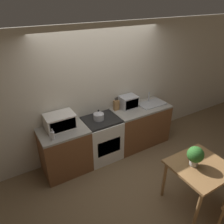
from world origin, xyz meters
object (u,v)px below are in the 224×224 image
Objects in this scene: kettle at (99,115)px; microwave at (60,121)px; bottle at (53,135)px; stove_range at (102,138)px; dining_table at (199,170)px; toaster_oven at (129,102)px.

kettle is 0.40× the size of microwave.
bottle is (-0.23, -0.28, -0.06)m from microwave.
kettle reaches higher than stove_range.
microwave is 0.62× the size of dining_table.
microwave reaches higher than kettle.
kettle is at bearing 114.18° from dining_table.
kettle is at bearing 11.45° from bottle.
microwave is at bearing 129.26° from dining_table.
stove_range is 0.95m from toaster_oven.
stove_range is at bearing 113.15° from dining_table.
stove_range is at bearing -7.71° from microwave.
bottle is 2.38m from dining_table.
microwave is (-0.73, 0.09, 0.04)m from kettle.
stove_range is at bearing -17.43° from kettle.
kettle is 0.79m from toaster_oven.
dining_table is (0.75, -1.76, 0.20)m from stove_range.
dining_table is at bearing -65.82° from kettle.
stove_range is 1.07× the size of dining_table.
dining_table is (0.02, -1.91, -0.38)m from toaster_oven.
microwave is at bearing 172.29° from stove_range.
bottle reaches higher than dining_table.
microwave is 0.37m from bottle.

